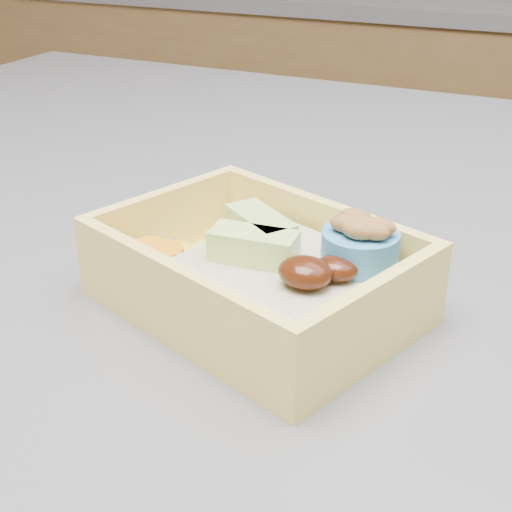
% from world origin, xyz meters
% --- Properties ---
extents(bento_box, '(0.20, 0.17, 0.06)m').
position_xyz_m(bento_box, '(-0.04, -0.21, 0.94)').
color(bento_box, '#FADE67').
rests_on(bento_box, island).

